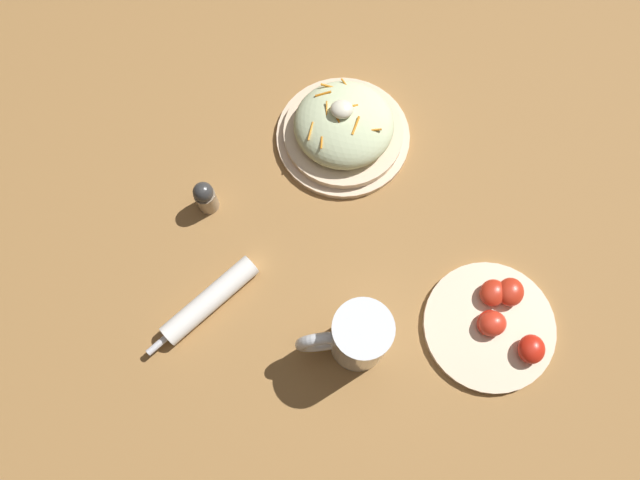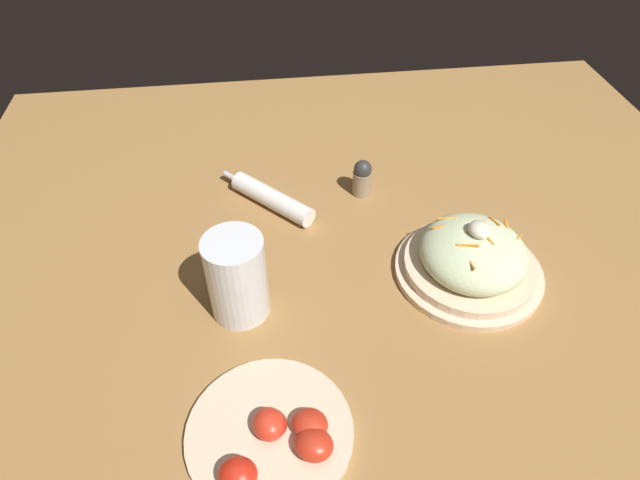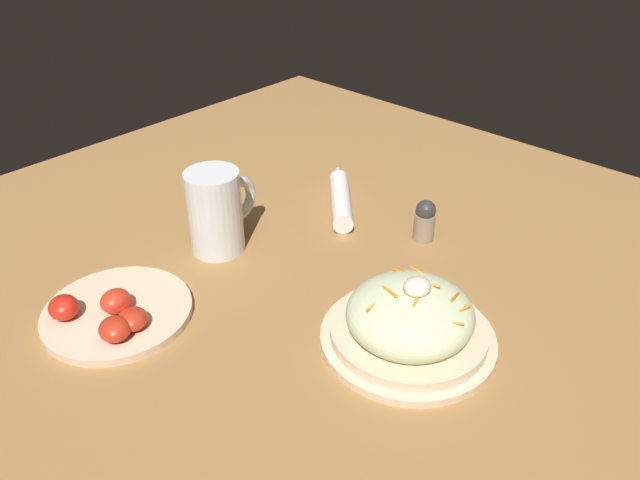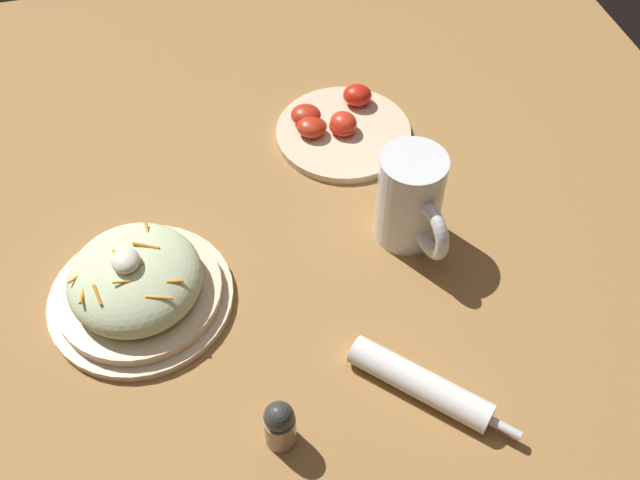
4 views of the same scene
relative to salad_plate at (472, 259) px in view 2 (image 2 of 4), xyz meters
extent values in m
plane|color=#9E703D|center=(0.02, -0.16, -0.03)|extent=(1.43, 1.43, 0.00)
cylinder|color=beige|center=(0.00, 0.00, -0.03)|extent=(0.23, 0.23, 0.01)
cylinder|color=beige|center=(0.00, 0.00, -0.02)|extent=(0.21, 0.21, 0.02)
ellipsoid|color=beige|center=(0.00, 0.00, 0.01)|extent=(0.17, 0.16, 0.07)
cylinder|color=orange|center=(-0.05, -0.03, 0.04)|extent=(0.01, 0.03, 0.01)
cylinder|color=orange|center=(0.05, -0.02, 0.04)|extent=(0.02, 0.00, 0.01)
cylinder|color=orange|center=(-0.03, 0.01, 0.05)|extent=(0.00, 0.03, 0.01)
cylinder|color=orange|center=(-0.04, -0.05, 0.04)|extent=(0.00, 0.02, 0.01)
cylinder|color=orange|center=(-0.01, -0.01, 0.05)|extent=(0.01, 0.02, 0.01)
cylinder|color=orange|center=(0.00, 0.07, 0.04)|extent=(0.01, 0.02, 0.00)
cylinder|color=orange|center=(0.02, -0.02, 0.05)|extent=(0.01, 0.03, 0.01)
cylinder|color=orange|center=(0.01, 0.01, 0.05)|extent=(0.03, 0.01, 0.01)
cylinder|color=orange|center=(-0.03, 0.06, 0.04)|extent=(0.03, 0.01, 0.01)
cylinder|color=orange|center=(-0.04, 0.04, 0.04)|extent=(0.03, 0.01, 0.01)
ellipsoid|color=#EFEACC|center=(0.00, 0.00, 0.06)|extent=(0.04, 0.03, 0.02)
cylinder|color=white|center=(0.03, -0.36, 0.03)|extent=(0.09, 0.09, 0.14)
cylinder|color=#B76B14|center=(0.03, -0.36, 0.01)|extent=(0.08, 0.08, 0.08)
cylinder|color=white|center=(0.03, -0.36, 0.06)|extent=(0.08, 0.08, 0.01)
torus|color=white|center=(-0.03, -0.37, 0.03)|extent=(0.08, 0.03, 0.08)
cylinder|color=white|center=(-0.21, -0.30, -0.02)|extent=(0.15, 0.14, 0.04)
cylinder|color=silver|center=(-0.28, -0.37, -0.02)|extent=(0.03, 0.03, 0.01)
cylinder|color=beige|center=(0.23, -0.33, -0.03)|extent=(0.21, 0.21, 0.01)
ellipsoid|color=red|center=(0.23, -0.28, -0.01)|extent=(0.06, 0.06, 0.03)
ellipsoid|color=red|center=(0.26, -0.28, -0.01)|extent=(0.06, 0.06, 0.03)
ellipsoid|color=red|center=(0.29, -0.37, -0.01)|extent=(0.05, 0.05, 0.03)
ellipsoid|color=red|center=(0.23, -0.33, -0.01)|extent=(0.05, 0.05, 0.03)
ellipsoid|color=red|center=(0.23, -0.33, -0.01)|extent=(0.06, 0.06, 0.02)
cylinder|color=gray|center=(-0.22, -0.13, -0.01)|extent=(0.03, 0.03, 0.05)
sphere|color=#333333|center=(-0.22, -0.13, 0.02)|extent=(0.03, 0.03, 0.03)
camera|label=1|loc=(-0.03, -0.50, 0.89)|focal=33.25mm
camera|label=2|loc=(0.55, -0.31, 0.59)|focal=30.12mm
camera|label=3|loc=(0.53, 0.33, 0.52)|focal=34.62mm
camera|label=4|loc=(-0.56, -0.09, 0.73)|focal=40.91mm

